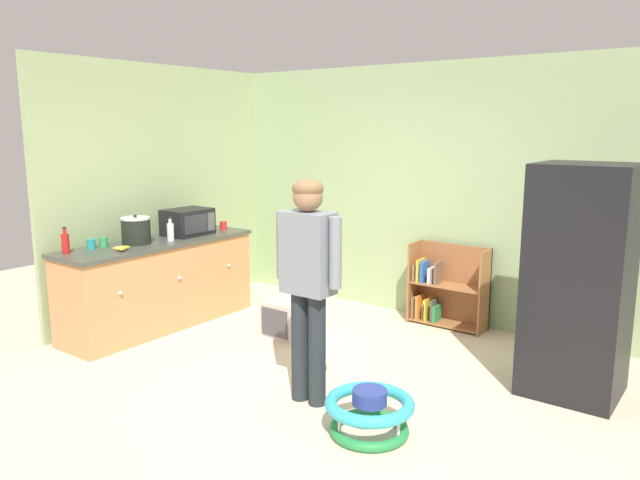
# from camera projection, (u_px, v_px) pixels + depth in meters

# --- Properties ---
(ground_plane) EXTENTS (12.00, 12.00, 0.00)m
(ground_plane) POSITION_uv_depth(u_px,v_px,m) (307.00, 391.00, 4.74)
(ground_plane) COLOR beige
(ground_plane) RESTS_ON ground
(back_wall) EXTENTS (5.20, 0.06, 2.70)m
(back_wall) POSITION_uv_depth(u_px,v_px,m) (442.00, 194.00, 6.34)
(back_wall) COLOR #99B580
(back_wall) RESTS_ON ground
(left_side_wall) EXTENTS (0.06, 2.99, 2.70)m
(left_side_wall) POSITION_uv_depth(u_px,v_px,m) (162.00, 190.00, 6.66)
(left_side_wall) COLOR #9EB47D
(left_side_wall) RESTS_ON ground
(kitchen_counter) EXTENTS (0.65, 2.11, 0.90)m
(kitchen_counter) POSITION_uv_depth(u_px,v_px,m) (159.00, 283.00, 6.23)
(kitchen_counter) COLOR tan
(kitchen_counter) RESTS_ON ground
(refrigerator) EXTENTS (0.73, 0.68, 1.78)m
(refrigerator) POSITION_uv_depth(u_px,v_px,m) (579.00, 281.00, 4.58)
(refrigerator) COLOR black
(refrigerator) RESTS_ON ground
(bookshelf) EXTENTS (0.80, 0.28, 0.85)m
(bookshelf) POSITION_uv_depth(u_px,v_px,m) (444.00, 290.00, 6.28)
(bookshelf) COLOR #9C6337
(bookshelf) RESTS_ON ground
(standing_person) EXTENTS (0.57, 0.23, 1.68)m
(standing_person) POSITION_uv_depth(u_px,v_px,m) (308.00, 270.00, 4.38)
(standing_person) COLOR #232A2F
(standing_person) RESTS_ON ground
(baby_walker) EXTENTS (0.60, 0.60, 0.32)m
(baby_walker) POSITION_uv_depth(u_px,v_px,m) (369.00, 412.00, 4.05)
(baby_walker) COLOR #288943
(baby_walker) RESTS_ON ground
(pet_carrier) EXTENTS (0.42, 0.55, 0.36)m
(pet_carrier) POSITION_uv_depth(u_px,v_px,m) (292.00, 316.00, 6.04)
(pet_carrier) COLOR #BFB4AB
(pet_carrier) RESTS_ON ground
(microwave) EXTENTS (0.37, 0.48, 0.28)m
(microwave) POSITION_uv_depth(u_px,v_px,m) (188.00, 222.00, 6.46)
(microwave) COLOR black
(microwave) RESTS_ON kitchen_counter
(crock_pot) EXTENTS (0.29, 0.29, 0.29)m
(crock_pot) POSITION_uv_depth(u_px,v_px,m) (136.00, 230.00, 5.97)
(crock_pot) COLOR black
(crock_pot) RESTS_ON kitchen_counter
(banana_bunch) EXTENTS (0.15, 0.16, 0.04)m
(banana_bunch) POSITION_uv_depth(u_px,v_px,m) (123.00, 248.00, 5.64)
(banana_bunch) COLOR yellow
(banana_bunch) RESTS_ON kitchen_counter
(clear_bottle) EXTENTS (0.07, 0.07, 0.25)m
(clear_bottle) POSITION_uv_depth(u_px,v_px,m) (170.00, 231.00, 6.11)
(clear_bottle) COLOR silver
(clear_bottle) RESTS_ON kitchen_counter
(ketchup_bottle) EXTENTS (0.07, 0.07, 0.25)m
(ketchup_bottle) POSITION_uv_depth(u_px,v_px,m) (65.00, 243.00, 5.51)
(ketchup_bottle) COLOR red
(ketchup_bottle) RESTS_ON kitchen_counter
(white_cup) EXTENTS (0.08, 0.08, 0.09)m
(white_cup) POSITION_uv_depth(u_px,v_px,m) (205.00, 226.00, 6.77)
(white_cup) COLOR white
(white_cup) RESTS_ON kitchen_counter
(red_cup) EXTENTS (0.08, 0.08, 0.09)m
(red_cup) POSITION_uv_depth(u_px,v_px,m) (223.00, 226.00, 6.79)
(red_cup) COLOR red
(red_cup) RESTS_ON kitchen_counter
(green_cup) EXTENTS (0.08, 0.08, 0.09)m
(green_cup) POSITION_uv_depth(u_px,v_px,m) (103.00, 242.00, 5.82)
(green_cup) COLOR green
(green_cup) RESTS_ON kitchen_counter
(teal_cup) EXTENTS (0.08, 0.08, 0.09)m
(teal_cup) POSITION_uv_depth(u_px,v_px,m) (91.00, 244.00, 5.72)
(teal_cup) COLOR teal
(teal_cup) RESTS_ON kitchen_counter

